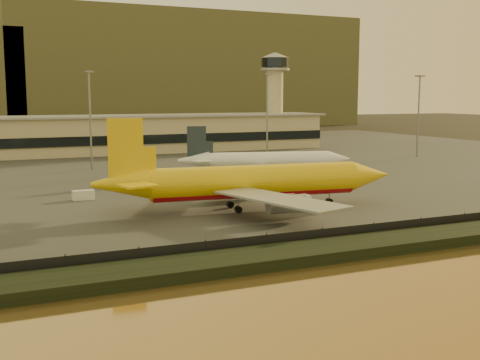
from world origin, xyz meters
The scene contains 11 objects.
ground centered at (0.00, 0.00, 0.00)m, with size 900.00×900.00×0.00m, color black.
embankment centered at (0.00, -17.00, 0.70)m, with size 320.00×7.00×1.40m, color black.
tarmac centered at (0.00, 95.00, 0.10)m, with size 320.00×220.00×0.20m, color #2D2D2D.
perimeter_fence centered at (0.00, -13.00, 1.30)m, with size 300.00×0.05×2.20m, color black.
terminal_building centered at (-14.52, 125.55, 6.25)m, with size 202.00×25.00×12.60m.
control_tower centered at (70.00, 131.00, 21.66)m, with size 11.20×11.20×35.50m.
apron_light_masts centered at (15.00, 75.00, 15.70)m, with size 152.20×12.20×25.40m.
dhl_cargo_jet centered at (4.17, 13.38, 4.88)m, with size 52.45×51.02×15.66m.
white_narrowbody_jet centered at (25.73, 50.20, 3.82)m, with size 41.69×39.89×12.12m.
gse_vehicle_yellow centered at (12.39, 30.88, 1.01)m, with size 3.62×1.63×1.63m, color #DDAD0B.
gse_vehicle_white centered at (-19.96, 34.64, 1.09)m, with size 3.93×1.77×1.77m, color white.
Camera 1 is at (-38.54, -77.35, 19.30)m, focal length 45.00 mm.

